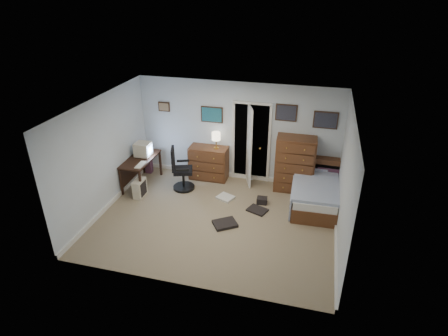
{
  "coord_description": "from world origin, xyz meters",
  "views": [
    {
      "loc": [
        1.86,
        -6.42,
        4.61
      ],
      "look_at": [
        0.1,
        0.3,
        1.1
      ],
      "focal_mm": 30.0,
      "sensor_mm": 36.0,
      "label": 1
    }
  ],
  "objects_px": {
    "office_chair": "(181,173)",
    "bed": "(314,192)",
    "computer_desk": "(138,164)",
    "low_dresser": "(209,163)",
    "tall_dresser": "(295,164)"
  },
  "relations": [
    {
      "from": "bed",
      "to": "computer_desk",
      "type": "bearing_deg",
      "value": -179.24
    },
    {
      "from": "computer_desk",
      "to": "low_dresser",
      "type": "distance_m",
      "value": 1.77
    },
    {
      "from": "computer_desk",
      "to": "office_chair",
      "type": "xyz_separation_m",
      "value": [
        1.1,
        0.05,
        -0.13
      ]
    },
    {
      "from": "computer_desk",
      "to": "office_chair",
      "type": "distance_m",
      "value": 1.11
    },
    {
      "from": "computer_desk",
      "to": "bed",
      "type": "xyz_separation_m",
      "value": [
        4.27,
        0.18,
        -0.26
      ]
    },
    {
      "from": "office_chair",
      "to": "bed",
      "type": "distance_m",
      "value": 3.18
    },
    {
      "from": "tall_dresser",
      "to": "bed",
      "type": "xyz_separation_m",
      "value": [
        0.52,
        -0.55,
        -0.39
      ]
    },
    {
      "from": "computer_desk",
      "to": "bed",
      "type": "distance_m",
      "value": 4.28
    },
    {
      "from": "office_chair",
      "to": "tall_dresser",
      "type": "relative_size",
      "value": 0.8
    },
    {
      "from": "low_dresser",
      "to": "tall_dresser",
      "type": "distance_m",
      "value": 2.17
    },
    {
      "from": "low_dresser",
      "to": "tall_dresser",
      "type": "bearing_deg",
      "value": -0.6
    },
    {
      "from": "low_dresser",
      "to": "office_chair",
      "type": "bearing_deg",
      "value": -125.02
    },
    {
      "from": "bed",
      "to": "tall_dresser",
      "type": "bearing_deg",
      "value": 131.8
    },
    {
      "from": "computer_desk",
      "to": "bed",
      "type": "height_order",
      "value": "computer_desk"
    },
    {
      "from": "low_dresser",
      "to": "bed",
      "type": "relative_size",
      "value": 0.5
    }
  ]
}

